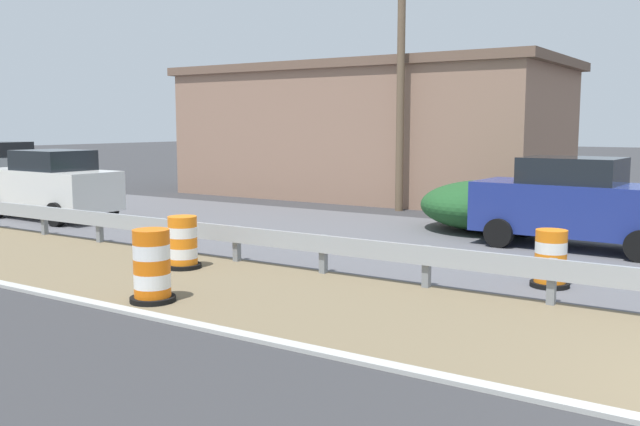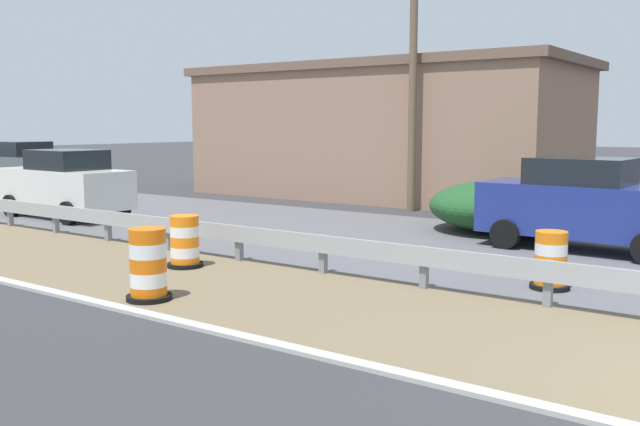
% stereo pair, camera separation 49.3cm
% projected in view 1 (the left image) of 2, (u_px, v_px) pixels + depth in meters
% --- Properties ---
extents(traffic_barrel_nearest, '(0.64, 0.64, 0.96)m').
position_uv_depth(traffic_barrel_nearest, '(550.00, 261.00, 11.54)').
color(traffic_barrel_nearest, orange).
rests_on(traffic_barrel_nearest, ground).
extents(traffic_barrel_close, '(0.69, 0.69, 1.11)m').
position_uv_depth(traffic_barrel_close, '(152.00, 269.00, 10.56)').
color(traffic_barrel_close, orange).
rests_on(traffic_barrel_close, ground).
extents(traffic_barrel_mid, '(0.68, 0.68, 0.98)m').
position_uv_depth(traffic_barrel_mid, '(183.00, 245.00, 13.05)').
color(traffic_barrel_mid, orange).
rests_on(traffic_barrel_mid, ground).
extents(car_lead_near_lane, '(2.03, 4.43, 1.96)m').
position_uv_depth(car_lead_near_lane, '(51.00, 185.00, 19.79)').
color(car_lead_near_lane, silver).
rests_on(car_lead_near_lane, ground).
extents(car_trailing_near_lane, '(2.10, 4.44, 1.97)m').
position_uv_depth(car_trailing_near_lane, '(578.00, 203.00, 15.06)').
color(car_trailing_near_lane, navy).
rests_on(car_trailing_near_lane, ground).
extents(car_mid_far_lane, '(2.10, 4.58, 2.02)m').
position_uv_depth(car_mid_far_lane, '(2.00, 168.00, 26.61)').
color(car_mid_far_lane, '#4C5156').
rests_on(car_mid_far_lane, ground).
extents(roadside_shop_near, '(6.74, 14.18, 4.84)m').
position_uv_depth(roadside_shop_near, '(370.00, 131.00, 26.20)').
color(roadside_shop_near, '#93705B').
rests_on(roadside_shop_near, ground).
extents(utility_pole_near, '(0.24, 1.80, 8.56)m').
position_uv_depth(utility_pole_near, '(401.00, 66.00, 21.20)').
color(utility_pole_near, brown).
rests_on(utility_pole_near, ground).
extents(bush_roadside, '(3.46, 3.46, 1.27)m').
position_uv_depth(bush_roadside, '(489.00, 205.00, 17.73)').
color(bush_roadside, '#1E4C23').
rests_on(bush_roadside, ground).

